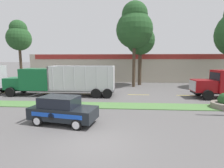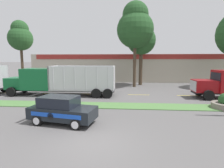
# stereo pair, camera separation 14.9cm
# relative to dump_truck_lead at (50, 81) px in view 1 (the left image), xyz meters

# --- Properties ---
(ground_plane) EXTENTS (600.00, 600.00, 0.00)m
(ground_plane) POSITION_rel_dump_truck_lead_xyz_m (6.83, -10.91, -1.57)
(ground_plane) COLOR #5B5959
(grass_verge) EXTENTS (120.00, 2.01, 0.06)m
(grass_verge) POSITION_rel_dump_truck_lead_xyz_m (6.83, -4.18, -1.54)
(grass_verge) COLOR #517F42
(grass_verge) RESTS_ON ground_plane
(centre_line_2) EXTENTS (2.40, 0.14, 0.01)m
(centre_line_2) POSITION_rel_dump_truck_lead_xyz_m (-6.34, 0.82, -1.56)
(centre_line_2) COLOR yellow
(centre_line_2) RESTS_ON ground_plane
(centre_line_3) EXTENTS (2.40, 0.14, 0.01)m
(centre_line_3) POSITION_rel_dump_truck_lead_xyz_m (-0.94, 0.82, -1.56)
(centre_line_3) COLOR yellow
(centre_line_3) RESTS_ON ground_plane
(centre_line_4) EXTENTS (2.40, 0.14, 0.01)m
(centre_line_4) POSITION_rel_dump_truck_lead_xyz_m (4.46, 0.82, -1.56)
(centre_line_4) COLOR yellow
(centre_line_4) RESTS_ON ground_plane
(centre_line_5) EXTENTS (2.40, 0.14, 0.01)m
(centre_line_5) POSITION_rel_dump_truck_lead_xyz_m (9.86, 0.82, -1.56)
(centre_line_5) COLOR yellow
(centre_line_5) RESTS_ON ground_plane
(centre_line_6) EXTENTS (2.40, 0.14, 0.01)m
(centre_line_6) POSITION_rel_dump_truck_lead_xyz_m (15.26, 0.82, -1.56)
(centre_line_6) COLOR yellow
(centre_line_6) RESTS_ON ground_plane
(dump_truck_lead) EXTENTS (12.05, 2.85, 3.27)m
(dump_truck_lead) POSITION_rel_dump_truck_lead_xyz_m (0.00, 0.00, 0.00)
(dump_truck_lead) COLOR black
(dump_truck_lead) RESTS_ON ground_plane
(rally_car) EXTENTS (4.30, 2.41, 1.72)m
(rally_car) POSITION_rel_dump_truck_lead_xyz_m (4.46, -8.47, -0.71)
(rally_car) COLOR black
(rally_car) RESTS_ON ground_plane
(store_building_backdrop) EXTENTS (42.49, 12.10, 4.90)m
(store_building_backdrop) POSITION_rel_dump_truck_lead_xyz_m (12.55, 17.73, 0.88)
(store_building_backdrop) COLOR #BCB29E
(store_building_backdrop) RESTS_ON ground_plane
(tree_behind_left) EXTENTS (5.16, 5.16, 11.96)m
(tree_behind_left) POSITION_rel_dump_truck_lead_xyz_m (9.62, 6.76, 7.01)
(tree_behind_left) COLOR #473828
(tree_behind_left) RESTS_ON ground_plane
(tree_behind_centre) EXTENTS (4.45, 4.45, 11.21)m
(tree_behind_centre) POSITION_rel_dump_truck_lead_xyz_m (-11.41, 13.35, 6.70)
(tree_behind_centre) COLOR #473828
(tree_behind_centre) RESTS_ON ground_plane
(tree_behind_right) EXTENTS (4.36, 4.36, 10.13)m
(tree_behind_right) POSITION_rel_dump_truck_lead_xyz_m (10.66, 8.79, 5.67)
(tree_behind_right) COLOR #473828
(tree_behind_right) RESTS_ON ground_plane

